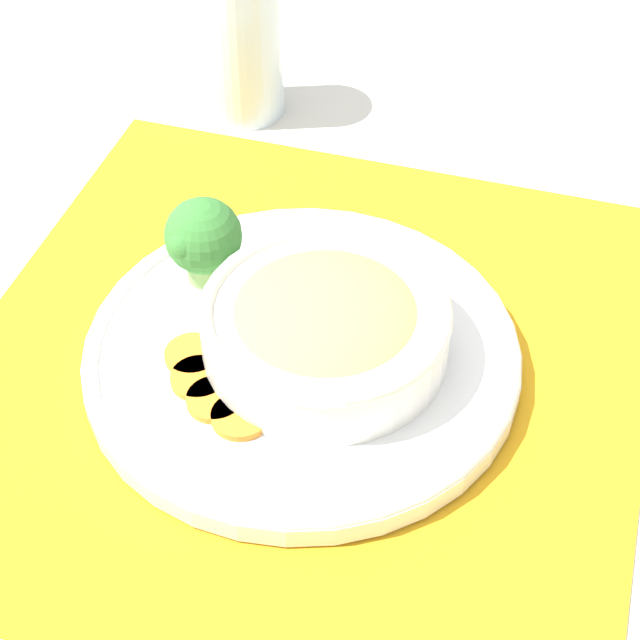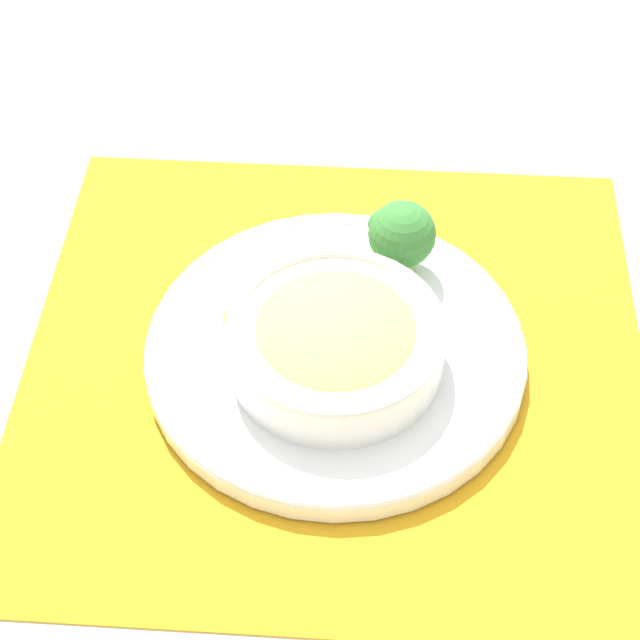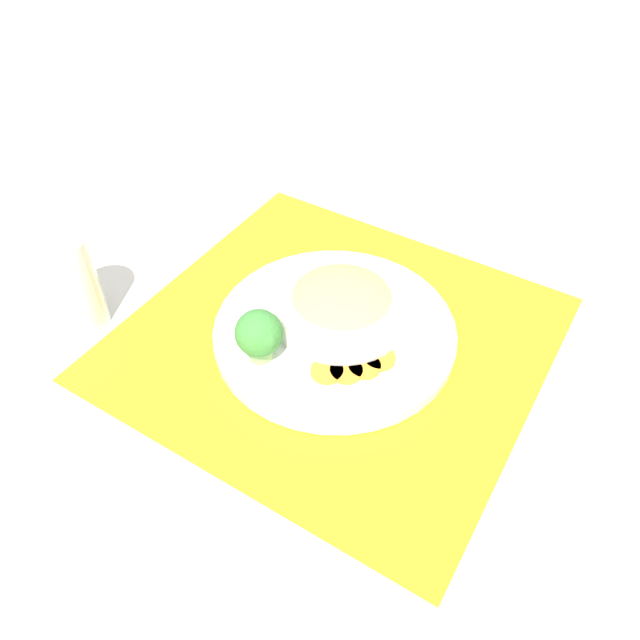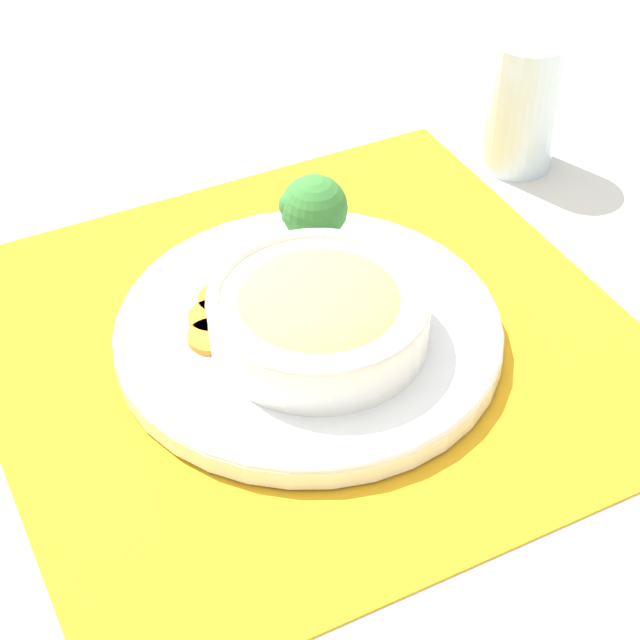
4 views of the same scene
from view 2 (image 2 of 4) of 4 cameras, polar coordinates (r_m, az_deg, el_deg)
name	(u,v)px [view 2 (image 2 of 4)]	position (r m, az deg, el deg)	size (l,w,h in m)	color
ground_plane	(335,362)	(0.86, 0.82, -2.23)	(4.00, 4.00, 0.00)	beige
placemat	(335,360)	(0.86, 0.82, -2.15)	(0.52, 0.49, 0.00)	orange
plate	(335,349)	(0.85, 0.83, -1.58)	(0.30, 0.30, 0.02)	white
bowl	(330,340)	(0.82, 0.55, -1.08)	(0.17, 0.17, 0.05)	silver
broccoli_floret	(401,236)	(0.88, 4.36, 4.52)	(0.06, 0.06, 0.07)	#84AD5B
carrot_slice_near	(304,279)	(0.89, -0.87, 2.21)	(0.04, 0.04, 0.01)	orange
carrot_slice_middle	(280,288)	(0.89, -2.15, 1.71)	(0.04, 0.04, 0.01)	orange
carrot_slice_far	(260,303)	(0.88, -3.20, 0.93)	(0.04, 0.04, 0.01)	orange
carrot_slice_extra	(247,321)	(0.86, -3.93, -0.06)	(0.04, 0.04, 0.01)	orange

